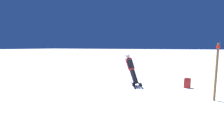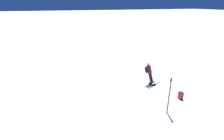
% 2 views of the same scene
% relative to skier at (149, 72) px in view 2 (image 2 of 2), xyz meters
% --- Properties ---
extents(ground_plane, '(300.00, 300.00, 0.00)m').
position_rel_skier_xyz_m(ground_plane, '(0.80, -0.16, -0.96)').
color(ground_plane, white).
extents(skier, '(1.40, 1.70, 1.75)m').
position_rel_skier_xyz_m(skier, '(0.00, 0.00, 0.00)').
color(skier, black).
rests_on(skier, ground).
extents(spare_backpack, '(0.31, 0.24, 0.50)m').
position_rel_skier_xyz_m(spare_backpack, '(-2.70, -0.75, -0.71)').
color(spare_backpack, '#AD231E').
rests_on(spare_backpack, ground).
extents(trail_marker, '(0.13, 0.13, 2.19)m').
position_rel_skier_xyz_m(trail_marker, '(-3.73, 1.05, 0.24)').
color(trail_marker, brown).
rests_on(trail_marker, ground).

